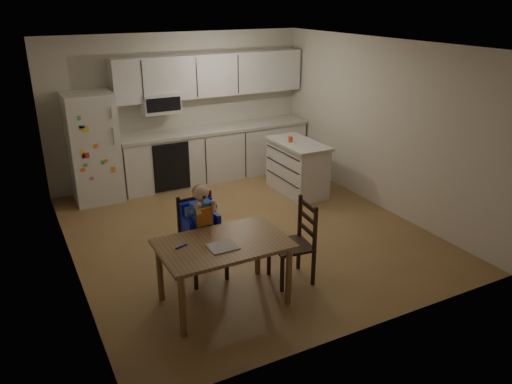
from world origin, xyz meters
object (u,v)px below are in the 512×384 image
object	(u,v)px
kitchen_island	(297,167)
dining_table	(223,251)
refrigerator	(93,148)
chair_booster	(200,221)
red_cup	(290,139)
chair_side	(299,236)

from	to	relation	value
kitchen_island	dining_table	distance (m)	3.36
refrigerator	chair_booster	size ratio (longest dim) A/B	1.49
red_cup	chair_side	size ratio (longest dim) A/B	0.10
kitchen_island	chair_booster	size ratio (longest dim) A/B	1.02
kitchen_island	dining_table	bearing A→B (deg)	-135.08
chair_side	refrigerator	bearing A→B (deg)	-149.83
red_cup	refrigerator	bearing A→B (deg)	158.33
kitchen_island	red_cup	xyz separation A→B (m)	(-0.11, 0.07, 0.47)
dining_table	chair_booster	xyz separation A→B (m)	(-0.00, 0.62, 0.08)
refrigerator	dining_table	bearing A→B (deg)	-80.49
red_cup	chair_booster	bearing A→B (deg)	-141.31
dining_table	chair_booster	bearing A→B (deg)	90.28
kitchen_island	dining_table	size ratio (longest dim) A/B	0.88
refrigerator	chair_booster	distance (m)	3.03
red_cup	chair_side	world-z (taller)	chair_side
red_cup	dining_table	size ratio (longest dim) A/B	0.07
refrigerator	chair_side	size ratio (longest dim) A/B	1.79
kitchen_island	chair_side	size ratio (longest dim) A/B	1.22
refrigerator	kitchen_island	size ratio (longest dim) A/B	1.47
dining_table	chair_side	distance (m)	0.95
red_cup	chair_side	xyz separation A→B (m)	(-1.33, -2.40, -0.36)
chair_booster	chair_side	xyz separation A→B (m)	(0.95, -0.58, -0.15)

